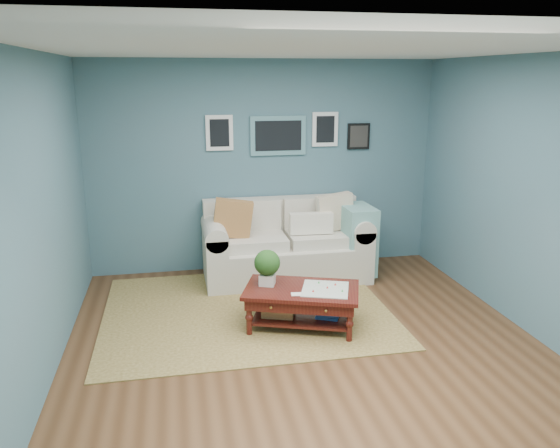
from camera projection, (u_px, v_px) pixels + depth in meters
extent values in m
plane|color=brown|center=(310.00, 353.00, 5.06)|extent=(5.00, 5.00, 0.00)
plane|color=white|center=(315.00, 48.00, 4.35)|extent=(5.00, 5.00, 0.00)
cube|color=#446F7C|center=(264.00, 167.00, 7.07)|extent=(4.50, 0.02, 2.70)
cube|color=#446F7C|center=(458.00, 350.00, 2.34)|extent=(4.50, 0.02, 2.70)
cube|color=#446F7C|center=(35.00, 226.00, 4.28)|extent=(0.02, 5.00, 2.70)
cube|color=#446F7C|center=(544.00, 201.00, 5.12)|extent=(0.02, 5.00, 2.70)
cube|color=#578B92|center=(278.00, 136.00, 6.98)|extent=(0.72, 0.03, 0.50)
cube|color=black|center=(278.00, 136.00, 6.96)|extent=(0.60, 0.01, 0.38)
cube|color=white|center=(219.00, 133.00, 6.82)|extent=(0.34, 0.03, 0.44)
cube|color=white|center=(325.00, 129.00, 7.07)|extent=(0.34, 0.03, 0.44)
cube|color=black|center=(358.00, 136.00, 7.19)|extent=(0.30, 0.03, 0.34)
cube|color=brown|center=(247.00, 310.00, 5.97)|extent=(3.06, 2.44, 0.01)
cube|color=beige|center=(286.00, 261.00, 6.92)|extent=(1.52, 0.94, 0.45)
cube|color=beige|center=(280.00, 217.00, 7.14)|extent=(1.99, 0.24, 0.51)
cube|color=beige|center=(215.00, 257.00, 6.72)|extent=(0.26, 0.94, 0.66)
cube|color=beige|center=(353.00, 248.00, 7.05)|extent=(0.26, 0.94, 0.66)
cylinder|color=beige|center=(214.00, 231.00, 6.64)|extent=(0.28, 0.94, 0.28)
cylinder|color=beige|center=(354.00, 224.00, 6.97)|extent=(0.28, 0.94, 0.28)
cube|color=beige|center=(254.00, 242.00, 6.70)|extent=(0.77, 0.60, 0.14)
cube|color=beige|center=(318.00, 238.00, 6.85)|extent=(0.77, 0.60, 0.14)
cube|color=beige|center=(250.00, 215.00, 6.92)|extent=(0.77, 0.13, 0.39)
cube|color=beige|center=(313.00, 212.00, 7.07)|extent=(0.77, 0.13, 0.39)
cube|color=#B86738|center=(233.00, 218.00, 6.58)|extent=(0.52, 0.19, 0.51)
cube|color=#F0E7CD|center=(335.00, 212.00, 6.90)|extent=(0.51, 0.19, 0.49)
cube|color=silver|center=(311.00, 223.00, 6.74)|extent=(0.54, 0.13, 0.26)
cube|color=#709F9C|center=(356.00, 239.00, 6.89)|extent=(0.36, 0.59, 0.86)
cube|color=#360A0A|center=(302.00, 290.00, 5.49)|extent=(1.29, 1.00, 0.04)
cube|color=#360A0A|center=(302.00, 297.00, 5.51)|extent=(1.19, 0.91, 0.11)
cube|color=#360A0A|center=(301.00, 317.00, 5.57)|extent=(1.07, 0.79, 0.02)
sphere|color=gold|center=(271.00, 308.00, 5.25)|extent=(0.03, 0.03, 0.03)
sphere|color=gold|center=(326.00, 311.00, 5.18)|extent=(0.03, 0.03, 0.03)
cylinder|color=#360A0A|center=(249.00, 317.00, 5.37)|extent=(0.06, 0.06, 0.39)
cylinder|color=#360A0A|center=(350.00, 323.00, 5.23)|extent=(0.06, 0.06, 0.39)
cylinder|color=#360A0A|center=(259.00, 297.00, 5.86)|extent=(0.06, 0.06, 0.39)
cylinder|color=#360A0A|center=(351.00, 302.00, 5.72)|extent=(0.06, 0.06, 0.39)
cube|color=silver|center=(267.00, 279.00, 5.56)|extent=(0.19, 0.19, 0.11)
sphere|color=#244619|center=(267.00, 263.00, 5.51)|extent=(0.26, 0.26, 0.26)
cube|color=silver|center=(325.00, 289.00, 5.45)|extent=(0.58, 0.58, 0.01)
cube|color=tan|center=(279.00, 306.00, 5.57)|extent=(0.38, 0.32, 0.19)
cube|color=navy|center=(328.00, 312.00, 5.53)|extent=(0.27, 0.24, 0.11)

